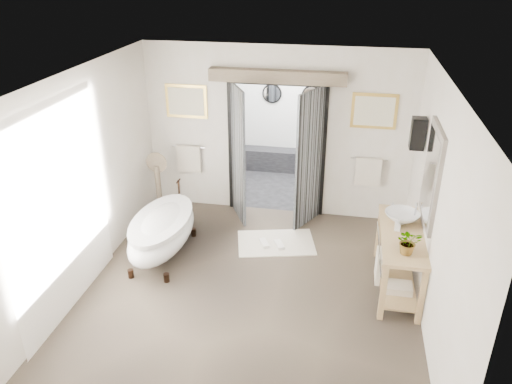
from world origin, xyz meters
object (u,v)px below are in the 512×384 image
clawfoot_tub (162,231)px  basin (402,218)px  rug (276,243)px  vanity (397,255)px

clawfoot_tub → basin: size_ratio=3.83×
clawfoot_tub → rug: (1.63, 0.66, -0.43)m
clawfoot_tub → basin: bearing=2.2°
vanity → rug: size_ratio=1.33×
vanity → rug: (-1.77, 0.82, -0.50)m
clawfoot_tub → vanity: bearing=-2.7°
clawfoot_tub → rug: size_ratio=1.51×
rug → basin: 2.09m
clawfoot_tub → vanity: 3.40m
clawfoot_tub → vanity: (3.40, -0.16, 0.07)m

